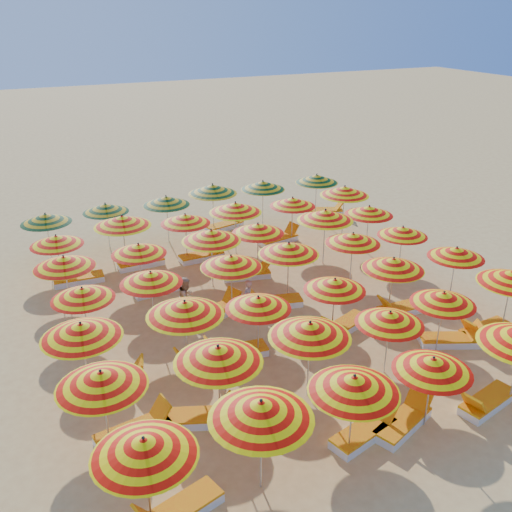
# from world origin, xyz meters

# --- Properties ---
(ground) EXTENTS (120.00, 120.00, 0.00)m
(ground) POSITION_xyz_m (0.00, 0.00, 0.00)
(ground) COLOR #E3B465
(ground) RESTS_ON ground
(umbrella_0) EXTENTS (2.04, 2.04, 2.08)m
(umbrella_0) POSITION_xyz_m (-5.59, -6.75, 1.83)
(umbrella_0) COLOR silver
(umbrella_0) RESTS_ON ground
(umbrella_1) EXTENTS (2.24, 2.24, 2.20)m
(umbrella_1) POSITION_xyz_m (-3.33, -6.84, 1.94)
(umbrella_1) COLOR silver
(umbrella_1) RESTS_ON ground
(umbrella_2) EXTENTS (2.33, 2.33, 2.06)m
(umbrella_2) POSITION_xyz_m (-1.16, -6.77, 1.82)
(umbrella_2) COLOR silver
(umbrella_2) RESTS_ON ground
(umbrella_3) EXTENTS (2.11, 2.11, 1.90)m
(umbrella_3) POSITION_xyz_m (0.94, -6.77, 1.67)
(umbrella_3) COLOR silver
(umbrella_3) RESTS_ON ground
(umbrella_6) EXTENTS (2.46, 2.46, 2.08)m
(umbrella_6) POSITION_xyz_m (-5.88, -4.40, 1.83)
(umbrella_6) COLOR silver
(umbrella_6) RESTS_ON ground
(umbrella_7) EXTENTS (2.23, 2.23, 2.15)m
(umbrella_7) POSITION_xyz_m (-3.35, -4.66, 1.89)
(umbrella_7) COLOR silver
(umbrella_7) RESTS_ON ground
(umbrella_8) EXTENTS (2.46, 2.46, 2.14)m
(umbrella_8) POSITION_xyz_m (-0.97, -4.62, 1.89)
(umbrella_8) COLOR silver
(umbrella_8) RESTS_ON ground
(umbrella_9) EXTENTS (1.91, 1.91, 1.89)m
(umbrella_9) POSITION_xyz_m (1.37, -4.65, 1.66)
(umbrella_9) COLOR silver
(umbrella_9) RESTS_ON ground
(umbrella_10) EXTENTS (2.31, 2.31, 1.89)m
(umbrella_10) POSITION_xyz_m (3.36, -4.41, 1.67)
(umbrella_10) COLOR silver
(umbrella_10) RESTS_ON ground
(umbrella_11) EXTENTS (1.97, 1.97, 2.07)m
(umbrella_11) POSITION_xyz_m (5.83, -4.46, 1.82)
(umbrella_11) COLOR silver
(umbrella_11) RESTS_ON ground
(umbrella_12) EXTENTS (2.54, 2.54, 2.10)m
(umbrella_12) POSITION_xyz_m (-5.93, -2.25, 1.85)
(umbrella_12) COLOR silver
(umbrella_12) RESTS_ON ground
(umbrella_13) EXTENTS (2.69, 2.69, 2.15)m
(umbrella_13) POSITION_xyz_m (-3.35, -2.36, 1.89)
(umbrella_13) COLOR silver
(umbrella_13) RESTS_ON ground
(umbrella_14) EXTENTS (2.31, 2.31, 1.91)m
(umbrella_14) POSITION_xyz_m (-1.35, -2.51, 1.68)
(umbrella_14) COLOR silver
(umbrella_14) RESTS_ON ground
(umbrella_15) EXTENTS (1.83, 1.83, 1.91)m
(umbrella_15) POSITION_xyz_m (1.10, -2.46, 1.68)
(umbrella_15) COLOR silver
(umbrella_15) RESTS_ON ground
(umbrella_16) EXTENTS (2.45, 2.45, 2.03)m
(umbrella_16) POSITION_xyz_m (3.36, -2.20, 1.79)
(umbrella_16) COLOR silver
(umbrella_16) RESTS_ON ground
(umbrella_17) EXTENTS (1.87, 1.87, 1.92)m
(umbrella_17) POSITION_xyz_m (5.88, -2.19, 1.69)
(umbrella_17) COLOR silver
(umbrella_17) RESTS_ON ground
(umbrella_18) EXTENTS (2.11, 2.11, 1.88)m
(umbrella_18) POSITION_xyz_m (-5.53, 0.08, 1.66)
(umbrella_18) COLOR silver
(umbrella_18) RESTS_ON ground
(umbrella_19) EXTENTS (2.22, 2.22, 1.95)m
(umbrella_19) POSITION_xyz_m (-3.56, 0.13, 1.72)
(umbrella_19) COLOR silver
(umbrella_19) RESTS_ON ground
(umbrella_20) EXTENTS (2.33, 2.33, 2.04)m
(umbrella_20) POSITION_xyz_m (-1.06, 0.04, 1.79)
(umbrella_20) COLOR silver
(umbrella_20) RESTS_ON ground
(umbrella_21) EXTENTS (2.11, 2.11, 2.10)m
(umbrella_21) POSITION_xyz_m (0.96, 0.07, 1.85)
(umbrella_21) COLOR silver
(umbrella_21) RESTS_ON ground
(umbrella_22) EXTENTS (2.46, 2.46, 2.01)m
(umbrella_22) POSITION_xyz_m (3.44, 0.10, 1.77)
(umbrella_22) COLOR silver
(umbrella_22) RESTS_ON ground
(umbrella_23) EXTENTS (2.10, 2.10, 1.88)m
(umbrella_23) POSITION_xyz_m (5.58, 0.14, 1.66)
(umbrella_23) COLOR silver
(umbrella_23) RESTS_ON ground
(umbrella_24) EXTENTS (2.08, 2.08, 2.01)m
(umbrella_24) POSITION_xyz_m (-5.71, 2.24, 1.77)
(umbrella_24) COLOR silver
(umbrella_24) RESTS_ON ground
(umbrella_25) EXTENTS (2.18, 2.18, 1.92)m
(umbrella_25) POSITION_xyz_m (-3.33, 2.45, 1.69)
(umbrella_25) COLOR silver
(umbrella_25) RESTS_ON ground
(umbrella_26) EXTENTS (2.13, 2.13, 2.15)m
(umbrella_26) POSITION_xyz_m (-0.92, 2.09, 1.89)
(umbrella_26) COLOR silver
(umbrella_26) RESTS_ON ground
(umbrella_27) EXTENTS (2.43, 2.43, 1.98)m
(umbrella_27) POSITION_xyz_m (0.95, 2.37, 1.74)
(umbrella_27) COLOR silver
(umbrella_27) RESTS_ON ground
(umbrella_28) EXTENTS (2.57, 2.57, 2.20)m
(umbrella_28) POSITION_xyz_m (3.56, 2.09, 1.94)
(umbrella_28) COLOR silver
(umbrella_28) RESTS_ON ground
(umbrella_29) EXTENTS (2.41, 2.41, 1.99)m
(umbrella_29) POSITION_xyz_m (5.65, 2.28, 1.75)
(umbrella_29) COLOR silver
(umbrella_29) RESTS_ON ground
(umbrella_30) EXTENTS (1.89, 1.89, 1.91)m
(umbrella_30) POSITION_xyz_m (-5.67, 4.41, 1.68)
(umbrella_30) COLOR silver
(umbrella_30) RESTS_ON ground
(umbrella_31) EXTENTS (2.69, 2.69, 2.18)m
(umbrella_31) POSITION_xyz_m (-3.33, 4.71, 1.92)
(umbrella_31) COLOR silver
(umbrella_31) RESTS_ON ground
(umbrella_32) EXTENTS (2.03, 2.03, 1.97)m
(umbrella_32) POSITION_xyz_m (-1.06, 4.44, 1.73)
(umbrella_32) COLOR silver
(umbrella_32) RESTS_ON ground
(umbrella_33) EXTENTS (2.23, 2.23, 2.15)m
(umbrella_33) POSITION_xyz_m (0.96, 4.41, 1.90)
(umbrella_33) COLOR silver
(umbrella_33) RESTS_ON ground
(umbrella_34) EXTENTS (2.14, 2.14, 1.97)m
(umbrella_34) POSITION_xyz_m (3.51, 4.51, 1.73)
(umbrella_34) COLOR silver
(umbrella_34) RESTS_ON ground
(umbrella_35) EXTENTS (2.45, 2.45, 2.18)m
(umbrella_35) POSITION_xyz_m (5.89, 4.37, 1.92)
(umbrella_35) COLOR silver
(umbrella_35) RESTS_ON ground
(umbrella_36) EXTENTS (2.07, 2.07, 1.98)m
(umbrella_36) POSITION_xyz_m (-5.75, 6.68, 1.74)
(umbrella_36) COLOR silver
(umbrella_36) RESTS_ON ground
(umbrella_37) EXTENTS (1.93, 1.93, 1.91)m
(umbrella_37) POSITION_xyz_m (-3.46, 7.11, 1.68)
(umbrella_37) COLOR silver
(umbrella_37) RESTS_ON ground
(umbrella_38) EXTENTS (2.34, 2.34, 2.02)m
(umbrella_38) POSITION_xyz_m (-1.10, 6.70, 1.77)
(umbrella_38) COLOR silver
(umbrella_38) RESTS_ON ground
(umbrella_39) EXTENTS (2.70, 2.70, 2.19)m
(umbrella_39) POSITION_xyz_m (1.00, 6.94, 1.92)
(umbrella_39) COLOR silver
(umbrella_39) RESTS_ON ground
(umbrella_40) EXTENTS (2.54, 2.54, 2.06)m
(umbrella_40) POSITION_xyz_m (3.32, 6.89, 1.81)
(umbrella_40) COLOR silver
(umbrella_40) RESTS_ON ground
(umbrella_41) EXTENTS (2.18, 2.18, 2.06)m
(umbrella_41) POSITION_xyz_m (5.97, 6.77, 1.81)
(umbrella_41) COLOR silver
(umbrella_41) RESTS_ON ground
(lounger_0) EXTENTS (1.83, 1.04, 0.69)m
(lounger_0) POSITION_xyz_m (-5.08, -6.85, 0.15)
(lounger_0) COLOR white
(lounger_0) RESTS_ON ground
(lounger_1) EXTENTS (1.82, 1.00, 0.69)m
(lounger_1) POSITION_xyz_m (-0.57, -6.52, 0.15)
(lounger_1) COLOR white
(lounger_1) RESTS_ON ground
(lounger_2) EXTENTS (1.82, 1.17, 0.69)m
(lounger_2) POSITION_xyz_m (0.44, -6.63, 0.15)
(lounger_2) COLOR white
(lounger_2) RESTS_ON ground
(lounger_3) EXTENTS (1.82, 0.96, 0.69)m
(lounger_3) POSITION_xyz_m (2.74, -6.90, 0.15)
(lounger_3) COLOR white
(lounger_3) RESTS_ON ground
(lounger_4) EXTENTS (1.80, 0.84, 0.69)m
(lounger_4) POSITION_xyz_m (-5.28, -4.29, 0.15)
(lounger_4) COLOR white
(lounger_4) RESTS_ON ground
(lounger_5) EXTENTS (1.82, 1.17, 0.69)m
(lounger_5) POSITION_xyz_m (-3.85, -4.45, 0.15)
(lounger_5) COLOR white
(lounger_5) RESTS_ON ground
(lounger_6) EXTENTS (1.82, 1.23, 0.69)m
(lounger_6) POSITION_xyz_m (3.96, -4.35, 0.15)
(lounger_6) COLOR white
(lounger_6) RESTS_ON ground
(lounger_7) EXTENTS (1.77, 0.72, 0.69)m
(lounger_7) POSITION_xyz_m (5.24, -4.36, 0.15)
(lounger_7) COLOR white
(lounger_7) RESTS_ON ground
(lounger_8) EXTENTS (1.82, 0.99, 0.69)m
(lounger_8) POSITION_xyz_m (-5.33, -2.14, 0.15)
(lounger_8) COLOR white
(lounger_8) RESTS_ON ground
(lounger_9) EXTENTS (1.74, 0.60, 0.69)m
(lounger_9) POSITION_xyz_m (-2.85, -2.42, 0.15)
(lounger_9) COLOR white
(lounger_9) RESTS_ON ground
(lounger_10) EXTENTS (1.79, 0.78, 0.69)m
(lounger_10) POSITION_xyz_m (-1.95, -2.29, 0.15)
(lounger_10) COLOR white
(lounger_10) RESTS_ON ground
(lounger_11) EXTENTS (1.83, 1.14, 0.69)m
(lounger_11) POSITION_xyz_m (1.61, -2.36, 0.15)
(lounger_11) COLOR white
(lounger_11) RESTS_ON ground
(lounger_12) EXTENTS (1.75, 0.62, 0.69)m
(lounger_12) POSITION_xyz_m (3.86, -2.26, 0.15)
(lounger_12) COLOR white
(lounger_12) RESTS_ON ground
(lounger_13) EXTENTS (1.82, 1.17, 0.69)m
(lounger_13) POSITION_xyz_m (-1.56, 0.05, 0.15)
(lounger_13) COLOR white
(lounger_13) RESTS_ON ground
(lounger_14) EXTENTS (1.82, 0.95, 0.69)m
(lounger_14) POSITION_xyz_m (0.36, -0.14, 0.15)
(lounger_14) COLOR white
(lounger_14) RESTS_ON ground
(lounger_15) EXTENTS (1.78, 0.75, 0.69)m
(lounger_15) POSITION_xyz_m (-2.83, 2.43, 0.15)
(lounger_15) COLOR white
(lounger_15) RESTS_ON ground
(lounger_16) EXTENTS (1.82, 0.93, 0.69)m
(lounger_16) POSITION_xyz_m (0.45, 2.18, 0.15)
(lounger_16) COLOR white
(lounger_16) RESTS_ON ground
(lounger_17) EXTENTS (1.76, 0.68, 0.69)m
(lounger_17) POSITION_xyz_m (-5.17, 4.33, 0.15)
(lounger_17) COLOR white
(lounger_17) RESTS_ON ground
(lounger_18) EXTENTS (1.76, 0.66, 0.69)m
(lounger_18) POSITION_xyz_m (-2.83, 4.75, 0.15)
(lounger_18) COLOR white
(lounger_18) RESTS_ON ground
(lounger_19) EXTENTS (1.75, 0.65, 0.69)m
(lounger_19) POSITION_xyz_m (-0.46, 4.39, 0.15)
(lounger_19) COLOR white
(lounger_19) RESTS_ON ground
(lounger_20) EXTENTS (1.81, 0.90, 0.69)m
(lounger_20) POSITION_xyz_m (3.01, 4.65, 0.15)
(lounger_20) COLOR white
(lounger_20) RESTS_ON ground
(lounger_21) EXTENTS (1.82, 0.97, 0.69)m
(lounger_21) POSITION_xyz_m (1.59, 7.07, 0.15)
(lounger_21) COLOR white
(lounger_21) RESTS_ON ground
(lounger_22) EXTENTS (1.82, 1.25, 0.69)m
(lounger_22) POSITION_xyz_m (6.57, 6.86, 0.15)
(lounger_22) COLOR white
(lounger_22) RESTS_ON ground
(beachgoer_a) EXTENTS (0.55, 0.51, 1.26)m
(beachgoer_a) POSITION_xyz_m (-0.70, -0.38, 0.63)
(beachgoer_a) COLOR tan
(beachgoer_a) RESTS_ON ground
(beachgoer_b) EXTENTS (0.84, 0.85, 1.38)m
(beachgoer_b) POSITION_xyz_m (-2.44, 0.37, 0.69)
(beachgoer_b) COLOR tan
(beachgoer_b) RESTS_ON ground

